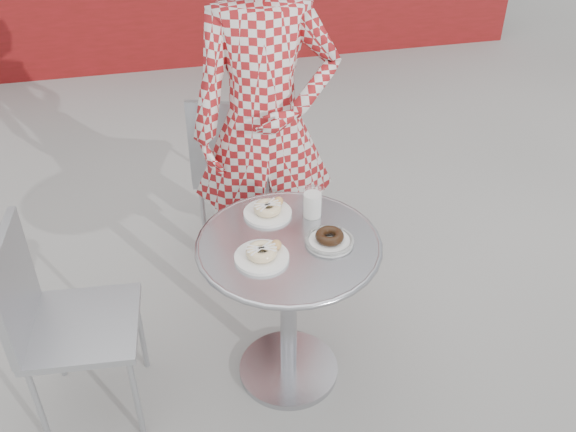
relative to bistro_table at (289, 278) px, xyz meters
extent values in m
plane|color=#A29F9A|center=(-0.03, 0.04, -0.56)|extent=(60.00, 60.00, 0.00)
cube|color=maroon|center=(-0.03, 3.72, -0.06)|extent=(6.02, 0.20, 1.00)
cylinder|color=silver|center=(0.00, 0.00, -0.54)|extent=(0.44, 0.44, 0.03)
cylinder|color=silver|center=(0.00, 0.00, -0.19)|extent=(0.07, 0.07, 0.70)
cylinder|color=silver|center=(0.00, 0.00, 0.17)|extent=(0.70, 0.70, 0.02)
torus|color=silver|center=(0.00, 0.00, 0.17)|extent=(0.73, 0.73, 0.02)
cube|color=#A9ABB0|center=(-0.01, 1.01, -0.07)|extent=(0.58, 0.58, 0.03)
cube|color=#A9ABB0|center=(-0.08, 0.81, 0.17)|extent=(0.44, 0.18, 0.45)
cube|color=#A9ABB0|center=(-0.82, 0.01, -0.10)|extent=(0.46, 0.46, 0.03)
cube|color=#A9ABB0|center=(-1.02, 0.03, 0.13)|extent=(0.07, 0.43, 0.43)
imported|color=maroon|center=(0.04, 0.62, 0.36)|extent=(0.70, 0.48, 1.83)
cylinder|color=white|center=(-0.04, 0.20, 0.19)|extent=(0.20, 0.20, 0.01)
torus|color=tan|center=(-0.04, 0.20, 0.21)|extent=(0.11, 0.11, 0.04)
sphere|color=#B77A3F|center=(0.01, 0.24, 0.21)|extent=(0.04, 0.04, 0.04)
cylinder|color=white|center=(-0.12, -0.07, 0.19)|extent=(0.21, 0.21, 0.01)
torus|color=tan|center=(-0.12, -0.07, 0.21)|extent=(0.12, 0.12, 0.04)
sphere|color=#B77A3F|center=(-0.06, -0.05, 0.21)|extent=(0.04, 0.04, 0.04)
cylinder|color=white|center=(0.15, -0.03, 0.19)|extent=(0.19, 0.19, 0.01)
torus|color=black|center=(0.15, -0.03, 0.21)|extent=(0.11, 0.11, 0.04)
torus|color=black|center=(0.15, -0.03, 0.19)|extent=(0.19, 0.19, 0.02)
cylinder|color=white|center=(0.13, 0.16, 0.23)|extent=(0.07, 0.07, 0.11)
cylinder|color=white|center=(0.13, 0.16, 0.24)|extent=(0.08, 0.08, 0.13)
camera|label=1|loc=(-0.44, -1.90, 1.70)|focal=40.00mm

